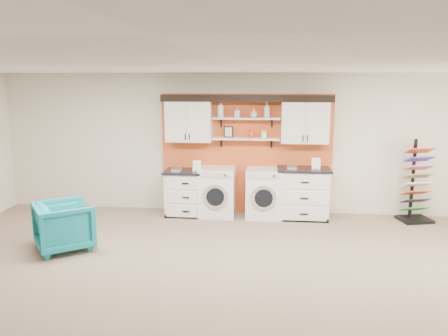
# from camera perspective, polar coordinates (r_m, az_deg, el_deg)

# --- Properties ---
(floor) EXTENTS (10.00, 10.00, 0.00)m
(floor) POSITION_cam_1_polar(r_m,az_deg,el_deg) (5.40, 0.63, -17.97)
(floor) COLOR #86705A
(floor) RESTS_ON ground
(ceiling) EXTENTS (10.00, 10.00, 0.00)m
(ceiling) POSITION_cam_1_polar(r_m,az_deg,el_deg) (4.72, 0.71, 13.23)
(ceiling) COLOR white
(ceiling) RESTS_ON wall_back
(wall_back) EXTENTS (10.00, 0.00, 10.00)m
(wall_back) POSITION_cam_1_polar(r_m,az_deg,el_deg) (8.79, 2.94, 3.17)
(wall_back) COLOR beige
(wall_back) RESTS_ON floor
(accent_panel) EXTENTS (3.40, 0.07, 2.40)m
(accent_panel) POSITION_cam_1_polar(r_m,az_deg,el_deg) (8.79, 2.92, 1.85)
(accent_panel) COLOR #C85022
(accent_panel) RESTS_ON wall_back
(upper_cabinet_left) EXTENTS (0.90, 0.35, 0.84)m
(upper_cabinet_left) POSITION_cam_1_polar(r_m,az_deg,el_deg) (8.66, -4.62, 6.22)
(upper_cabinet_left) COLOR white
(upper_cabinet_left) RESTS_ON wall_back
(upper_cabinet_right) EXTENTS (0.90, 0.35, 0.84)m
(upper_cabinet_right) POSITION_cam_1_polar(r_m,az_deg,el_deg) (8.55, 10.53, 6.00)
(upper_cabinet_right) COLOR white
(upper_cabinet_right) RESTS_ON wall_back
(shelf_lower) EXTENTS (1.32, 0.28, 0.03)m
(shelf_lower) POSITION_cam_1_polar(r_m,az_deg,el_deg) (8.58, 2.89, 3.84)
(shelf_lower) COLOR white
(shelf_lower) RESTS_ON wall_back
(shelf_upper) EXTENTS (1.32, 0.28, 0.03)m
(shelf_upper) POSITION_cam_1_polar(r_m,az_deg,el_deg) (8.53, 2.91, 6.50)
(shelf_upper) COLOR white
(shelf_upper) RESTS_ON wall_back
(crown_molding) EXTENTS (3.30, 0.41, 0.13)m
(crown_molding) POSITION_cam_1_polar(r_m,az_deg,el_deg) (8.52, 2.94, 9.18)
(crown_molding) COLOR black
(crown_molding) RESTS_ON wall_back
(picture_frame) EXTENTS (0.18, 0.02, 0.22)m
(picture_frame) POSITION_cam_1_polar(r_m,az_deg,el_deg) (8.63, 0.58, 4.74)
(picture_frame) COLOR black
(picture_frame) RESTS_ON shelf_lower
(canister_red) EXTENTS (0.11, 0.11, 0.16)m
(canister_red) POSITION_cam_1_polar(r_m,az_deg,el_deg) (8.56, 3.56, 4.46)
(canister_red) COLOR red
(canister_red) RESTS_ON shelf_lower
(canister_cream) EXTENTS (0.10, 0.10, 0.14)m
(canister_cream) POSITION_cam_1_polar(r_m,az_deg,el_deg) (8.56, 5.24, 4.36)
(canister_cream) COLOR silver
(canister_cream) RESTS_ON shelf_lower
(base_cabinet_left) EXTENTS (0.93, 0.66, 0.91)m
(base_cabinet_left) POSITION_cam_1_polar(r_m,az_deg,el_deg) (8.76, -4.65, -3.21)
(base_cabinet_left) COLOR white
(base_cabinet_left) RESTS_ON floor
(base_cabinet_right) EXTENTS (1.02, 0.66, 1.00)m
(base_cabinet_right) POSITION_cam_1_polar(r_m,az_deg,el_deg) (8.64, 10.29, -3.26)
(base_cabinet_right) COLOR white
(base_cabinet_right) RESTS_ON floor
(washer) EXTENTS (0.69, 0.71, 0.97)m
(washer) POSITION_cam_1_polar(r_m,az_deg,el_deg) (8.66, -0.88, -3.12)
(washer) COLOR white
(washer) RESTS_ON floor
(dryer) EXTENTS (0.69, 0.71, 0.97)m
(dryer) POSITION_cam_1_polar(r_m,az_deg,el_deg) (8.61, 5.23, -3.26)
(dryer) COLOR white
(dryer) RESTS_ON floor
(sample_rack) EXTENTS (0.67, 0.60, 1.57)m
(sample_rack) POSITION_cam_1_polar(r_m,az_deg,el_deg) (9.09, 23.77, -3.25)
(sample_rack) COLOR black
(sample_rack) RESTS_ON floor
(armchair) EXTENTS (1.17, 1.16, 0.77)m
(armchair) POSITION_cam_1_polar(r_m,az_deg,el_deg) (7.44, -20.13, -7.09)
(armchair) COLOR teal
(armchair) RESTS_ON floor
(soap_bottle_a) EXTENTS (0.15, 0.15, 0.33)m
(soap_bottle_a) POSITION_cam_1_polar(r_m,az_deg,el_deg) (8.56, -0.44, 7.73)
(soap_bottle_a) COLOR silver
(soap_bottle_a) RESTS_ON shelf_upper
(soap_bottle_b) EXTENTS (0.11, 0.11, 0.20)m
(soap_bottle_b) POSITION_cam_1_polar(r_m,az_deg,el_deg) (8.54, 1.78, 7.29)
(soap_bottle_b) COLOR silver
(soap_bottle_b) RESTS_ON shelf_upper
(soap_bottle_c) EXTENTS (0.15, 0.15, 0.17)m
(soap_bottle_c) POSITION_cam_1_polar(r_m,az_deg,el_deg) (8.52, 3.89, 7.15)
(soap_bottle_c) COLOR silver
(soap_bottle_c) RESTS_ON shelf_upper
(soap_bottle_d) EXTENTS (0.16, 0.16, 0.30)m
(soap_bottle_d) POSITION_cam_1_polar(r_m,az_deg,el_deg) (8.51, 5.61, 7.57)
(soap_bottle_d) COLOR silver
(soap_bottle_d) RESTS_ON shelf_upper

